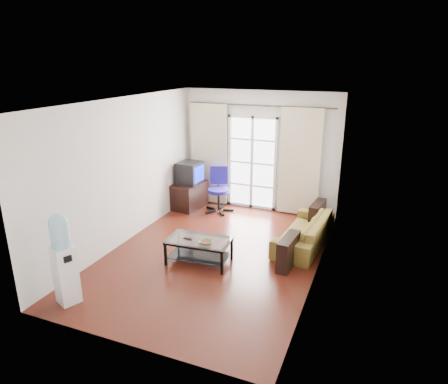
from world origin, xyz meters
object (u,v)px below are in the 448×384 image
at_px(coffee_table, 199,248).
at_px(sofa, 304,231).
at_px(water_cooler, 63,257).
at_px(tv_stand, 189,195).
at_px(crt_tv, 189,172).
at_px(task_chair, 219,198).

bearing_deg(coffee_table, sofa, 42.13).
bearing_deg(water_cooler, tv_stand, 115.13).
xyz_separation_m(crt_tv, task_chair, (0.73, 0.04, -0.55)).
bearing_deg(crt_tv, tv_stand, -84.11).
bearing_deg(sofa, water_cooler, -36.21).
height_order(crt_tv, task_chair, crt_tv).
distance_m(coffee_table, crt_tv, 2.78).
distance_m(coffee_table, tv_stand, 2.71).
bearing_deg(sofa, task_chair, -110.08).
bearing_deg(water_cooler, task_chair, 105.18).
xyz_separation_m(tv_stand, task_chair, (0.73, 0.06, -0.00)).
relative_size(sofa, crt_tv, 3.33).
bearing_deg(tv_stand, coffee_table, -52.56).
bearing_deg(task_chair, tv_stand, 163.28).
relative_size(coffee_table, task_chair, 1.08).
xyz_separation_m(tv_stand, crt_tv, (-0.00, 0.02, 0.55)).
height_order(coffee_table, water_cooler, water_cooler).
distance_m(crt_tv, task_chair, 0.91).
distance_m(sofa, water_cooler, 4.21).
bearing_deg(coffee_table, water_cooler, -125.09).
height_order(crt_tv, water_cooler, water_cooler).
relative_size(coffee_table, tv_stand, 1.34).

